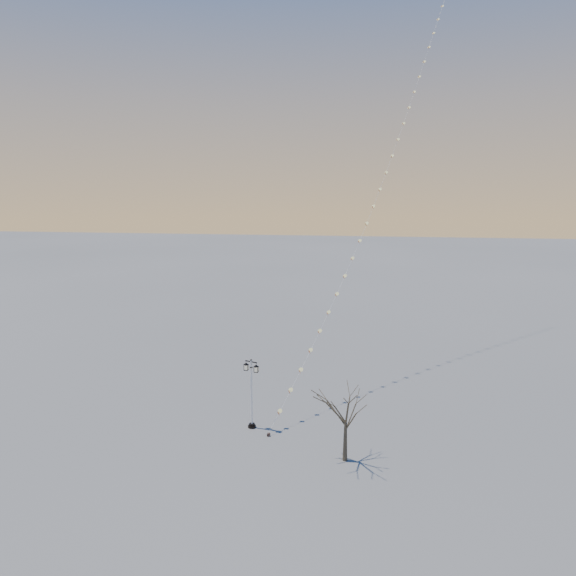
# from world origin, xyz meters

# --- Properties ---
(ground) EXTENTS (300.00, 300.00, 0.00)m
(ground) POSITION_xyz_m (0.00, 0.00, 0.00)
(ground) COLOR slate
(ground) RESTS_ON ground
(street_lamp) EXTENTS (1.10, 0.67, 4.53)m
(street_lamp) POSITION_xyz_m (0.23, 2.70, 2.51)
(street_lamp) COLOR black
(street_lamp) RESTS_ON ground
(bare_tree) EXTENTS (2.58, 2.58, 4.28)m
(bare_tree) POSITION_xyz_m (6.30, -0.52, 2.97)
(bare_tree) COLOR #453B2A
(bare_tree) RESTS_ON ground
(kite_train) EXTENTS (13.38, 33.09, 35.64)m
(kite_train) POSITION_xyz_m (7.90, 17.93, 17.72)
(kite_train) COLOR #35251E
(kite_train) RESTS_ON ground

